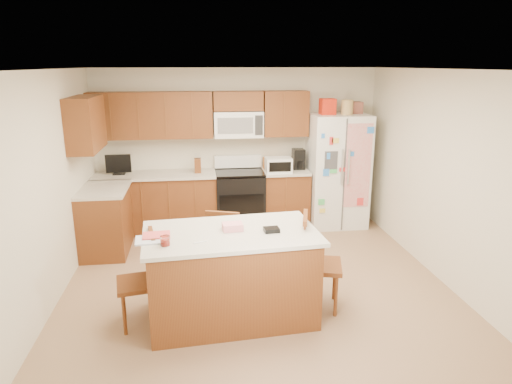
{
  "coord_description": "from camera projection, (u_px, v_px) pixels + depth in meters",
  "views": [
    {
      "loc": [
        -0.65,
        -5.05,
        2.56
      ],
      "look_at": [
        0.06,
        0.35,
        1.02
      ],
      "focal_mm": 32.0,
      "sensor_mm": 36.0,
      "label": 1
    }
  ],
  "objects": [
    {
      "name": "ground",
      "position": [
        255.0,
        280.0,
        5.59
      ],
      "size": [
        4.5,
        4.5,
        0.0
      ],
      "primitive_type": "plane",
      "color": "#8E6D58",
      "rests_on": "ground"
    },
    {
      "name": "room_shell",
      "position": [
        255.0,
        165.0,
        5.2
      ],
      "size": [
        4.6,
        4.6,
        2.52
      ],
      "color": "beige",
      "rests_on": "ground"
    },
    {
      "name": "cabinetry",
      "position": [
        176.0,
        176.0,
        6.93
      ],
      "size": [
        3.36,
        1.56,
        2.15
      ],
      "color": "brown",
      "rests_on": "ground"
    },
    {
      "name": "stove",
      "position": [
        240.0,
        198.0,
        7.31
      ],
      "size": [
        0.76,
        0.65,
        1.13
      ],
      "color": "black",
      "rests_on": "ground"
    },
    {
      "name": "refrigerator",
      "position": [
        337.0,
        169.0,
        7.33
      ],
      "size": [
        0.9,
        0.79,
        2.04
      ],
      "color": "white",
      "rests_on": "ground"
    },
    {
      "name": "island",
      "position": [
        231.0,
        274.0,
        4.67
      ],
      "size": [
        1.82,
        1.13,
        1.03
      ],
      "color": "brown",
      "rests_on": "ground"
    },
    {
      "name": "windsor_chair_left",
      "position": [
        140.0,
        282.0,
        4.55
      ],
      "size": [
        0.46,
        0.48,
        0.97
      ],
      "color": "brown",
      "rests_on": "ground"
    },
    {
      "name": "windsor_chair_back",
      "position": [
        226.0,
        248.0,
        5.39
      ],
      "size": [
        0.52,
        0.5,
        0.96
      ],
      "color": "brown",
      "rests_on": "ground"
    },
    {
      "name": "windsor_chair_right",
      "position": [
        318.0,
        264.0,
        4.86
      ],
      "size": [
        0.53,
        0.54,
        1.04
      ],
      "color": "brown",
      "rests_on": "ground"
    }
  ]
}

